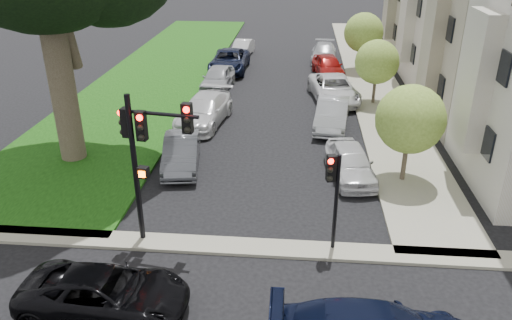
# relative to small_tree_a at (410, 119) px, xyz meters

# --- Properties ---
(ground) EXTENTS (140.00, 140.00, 0.00)m
(ground) POSITION_rel_small_tree_a_xyz_m (-6.20, -7.63, -2.89)
(ground) COLOR black
(ground) RESTS_ON ground
(grass_strip) EXTENTS (8.00, 44.00, 0.12)m
(grass_strip) POSITION_rel_small_tree_a_xyz_m (-15.20, 16.37, -2.83)
(grass_strip) COLOR #0F3309
(grass_strip) RESTS_ON ground
(sidewalk_right) EXTENTS (3.50, 44.00, 0.12)m
(sidewalk_right) POSITION_rel_small_tree_a_xyz_m (0.55, 16.37, -2.83)
(sidewalk_right) COLOR #9B987E
(sidewalk_right) RESTS_ON ground
(sidewalk_cross) EXTENTS (60.00, 1.00, 0.12)m
(sidewalk_cross) POSITION_rel_small_tree_a_xyz_m (-6.20, -5.63, -2.83)
(sidewalk_cross) COLOR #9B987E
(sidewalk_cross) RESTS_ON ground
(small_tree_a) EXTENTS (2.90, 2.90, 4.35)m
(small_tree_a) POSITION_rel_small_tree_a_xyz_m (0.00, 0.00, 0.00)
(small_tree_a) COLOR #372E20
(small_tree_a) RESTS_ON ground
(small_tree_b) EXTENTS (2.68, 2.68, 4.02)m
(small_tree_b) POSITION_rel_small_tree_a_xyz_m (0.00, 10.50, -0.22)
(small_tree_b) COLOR #372E20
(small_tree_b) RESTS_ON ground
(small_tree_c) EXTENTS (2.93, 2.93, 4.39)m
(small_tree_c) POSITION_rel_small_tree_a_xyz_m (0.00, 18.38, 0.03)
(small_tree_c) COLOR #372E20
(small_tree_c) RESTS_ON ground
(traffic_signal_main) EXTENTS (2.66, 0.70, 5.42)m
(traffic_signal_main) POSITION_rel_small_tree_a_xyz_m (-9.57, -5.39, 0.85)
(traffic_signal_main) COLOR black
(traffic_signal_main) RESTS_ON ground
(traffic_signal_secondary) EXTENTS (0.49, 0.39, 3.62)m
(traffic_signal_secondary) POSITION_rel_small_tree_a_xyz_m (-3.41, -5.44, -0.37)
(traffic_signal_secondary) COLOR black
(traffic_signal_secondary) RESTS_ON ground
(car_cross_near) EXTENTS (4.88, 2.33, 1.34)m
(car_cross_near) POSITION_rel_small_tree_a_xyz_m (-9.96, -9.10, -2.22)
(car_cross_near) COLOR black
(car_cross_near) RESTS_ON ground
(car_parked_0) EXTENTS (2.34, 4.51, 1.47)m
(car_parked_0) POSITION_rel_small_tree_a_xyz_m (-2.28, 0.19, -2.16)
(car_parked_0) COLOR silver
(car_parked_0) RESTS_ON ground
(car_parked_1) EXTENTS (2.24, 4.95, 1.58)m
(car_parked_1) POSITION_rel_small_tree_a_xyz_m (-2.79, 6.22, -2.10)
(car_parked_1) COLOR #999BA0
(car_parked_1) RESTS_ON ground
(car_parked_2) EXTENTS (3.45, 5.94, 1.56)m
(car_parked_2) POSITION_rel_small_tree_a_xyz_m (-2.45, 10.99, -2.11)
(car_parked_2) COLOR silver
(car_parked_2) RESTS_ON ground
(car_parked_3) EXTENTS (2.62, 4.85, 1.57)m
(car_parked_3) POSITION_rel_small_tree_a_xyz_m (-2.58, 16.72, -2.11)
(car_parked_3) COLOR maroon
(car_parked_3) RESTS_ON ground
(car_parked_4) EXTENTS (2.25, 4.94, 1.40)m
(car_parked_4) POSITION_rel_small_tree_a_xyz_m (-2.74, 21.28, -2.19)
(car_parked_4) COLOR #999BA0
(car_parked_4) RESTS_ON ground
(car_parked_5) EXTENTS (2.20, 4.59, 1.45)m
(car_parked_5) POSITION_rel_small_tree_a_xyz_m (-9.94, 0.57, -2.17)
(car_parked_5) COLOR #3F4247
(car_parked_5) RESTS_ON ground
(car_parked_6) EXTENTS (2.96, 5.74, 1.59)m
(car_parked_6) POSITION_rel_small_tree_a_xyz_m (-9.90, 6.17, -2.10)
(car_parked_6) COLOR silver
(car_parked_6) RESTS_ON ground
(car_parked_7) EXTENTS (2.09, 4.67, 1.56)m
(car_parked_7) POSITION_rel_small_tree_a_xyz_m (-10.19, 12.75, -2.11)
(car_parked_7) COLOR #999BA0
(car_parked_7) RESTS_ON ground
(car_parked_8) EXTENTS (2.70, 5.80, 1.61)m
(car_parked_8) POSITION_rel_small_tree_a_xyz_m (-10.05, 17.44, -2.09)
(car_parked_8) COLOR black
(car_parked_8) RESTS_ON ground
(car_parked_9) EXTENTS (1.79, 4.09, 1.31)m
(car_parked_9) POSITION_rel_small_tree_a_xyz_m (-9.61, 22.55, -2.24)
(car_parked_9) COLOR silver
(car_parked_9) RESTS_ON ground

